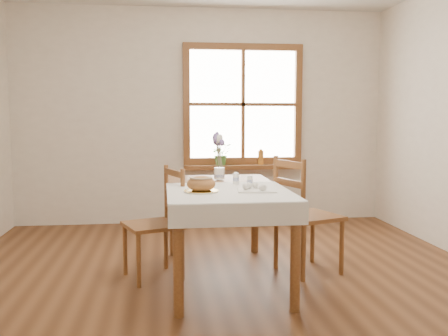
{
  "coord_description": "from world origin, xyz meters",
  "views": [
    {
      "loc": [
        -0.48,
        -3.6,
        1.31
      ],
      "look_at": [
        0.0,
        0.3,
        0.9
      ],
      "focal_mm": 40.0,
      "sensor_mm": 36.0,
      "label": 1
    }
  ],
  "objects_px": {
    "chair_left": "(153,223)",
    "bread_plate": "(201,191)",
    "dining_table": "(224,197)",
    "chair_right": "(309,215)",
    "flower_vase": "(219,174)"
  },
  "relations": [
    {
      "from": "dining_table",
      "to": "bread_plate",
      "type": "bearing_deg",
      "value": -122.62
    },
    {
      "from": "flower_vase",
      "to": "chair_left",
      "type": "bearing_deg",
      "value": -151.28
    },
    {
      "from": "chair_left",
      "to": "flower_vase",
      "type": "relative_size",
      "value": 8.81
    },
    {
      "from": "dining_table",
      "to": "bread_plate",
      "type": "relative_size",
      "value": 6.52
    },
    {
      "from": "dining_table",
      "to": "chair_left",
      "type": "bearing_deg",
      "value": 171.07
    },
    {
      "from": "chair_right",
      "to": "chair_left",
      "type": "bearing_deg",
      "value": 69.69
    },
    {
      "from": "chair_left",
      "to": "flower_vase",
      "type": "xyz_separation_m",
      "value": [
        0.58,
        0.32,
        0.35
      ]
    },
    {
      "from": "dining_table",
      "to": "chair_left",
      "type": "xyz_separation_m",
      "value": [
        -0.57,
        0.09,
        -0.22
      ]
    },
    {
      "from": "chair_left",
      "to": "bread_plate",
      "type": "height_order",
      "value": "chair_left"
    },
    {
      "from": "bread_plate",
      "to": "flower_vase",
      "type": "relative_size",
      "value": 2.41
    },
    {
      "from": "bread_plate",
      "to": "flower_vase",
      "type": "bearing_deg",
      "value": 73.56
    },
    {
      "from": "dining_table",
      "to": "bread_plate",
      "type": "height_order",
      "value": "bread_plate"
    },
    {
      "from": "bread_plate",
      "to": "dining_table",
      "type": "bearing_deg",
      "value": 57.38
    },
    {
      "from": "chair_left",
      "to": "dining_table",
      "type": "bearing_deg",
      "value": 60.44
    },
    {
      "from": "chair_right",
      "to": "flower_vase",
      "type": "relative_size",
      "value": 9.58
    }
  ]
}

